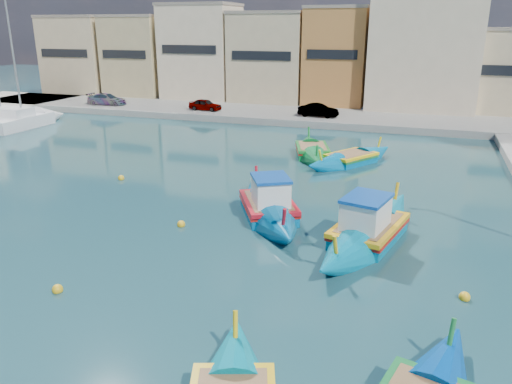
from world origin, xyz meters
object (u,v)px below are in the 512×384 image
at_px(luzzu_cyan_mid, 351,160).
at_px(yacht_north, 35,119).
at_px(church_block, 427,26).
at_px(luzzu_green, 312,152).
at_px(luzzu_blue_cabin, 269,208).
at_px(luzzu_turquoise_cabin, 368,231).
at_px(yacht_midnorth, 16,119).

relative_size(luzzu_cyan_mid, yacht_north, 0.67).
height_order(church_block, luzzu_green, church_block).
bearing_deg(luzzu_blue_cabin, luzzu_cyan_mid, 78.36).
relative_size(luzzu_turquoise_cabin, luzzu_green, 1.24).
bearing_deg(yacht_north, luzzu_blue_cabin, -29.21).
xyz_separation_m(luzzu_cyan_mid, yacht_midnorth, (-30.73, 3.92, 0.22)).
bearing_deg(luzzu_green, yacht_north, 172.99).
bearing_deg(yacht_north, church_block, 29.30).
relative_size(luzzu_cyan_mid, luzzu_green, 0.96).
relative_size(church_block, luzzu_turquoise_cabin, 1.90).
height_order(luzzu_cyan_mid, yacht_midnorth, yacht_midnorth).
relative_size(luzzu_blue_cabin, luzzu_cyan_mid, 1.12).
height_order(luzzu_blue_cabin, luzzu_cyan_mid, luzzu_blue_cabin).
distance_m(luzzu_turquoise_cabin, yacht_north, 35.44).
bearing_deg(luzzu_turquoise_cabin, luzzu_cyan_mid, 101.99).
xyz_separation_m(church_block, luzzu_cyan_mid, (-3.48, -22.51, -8.16)).
relative_size(luzzu_blue_cabin, yacht_north, 0.75).
relative_size(luzzu_turquoise_cabin, yacht_north, 0.87).
bearing_deg(luzzu_turquoise_cabin, yacht_north, 152.67).
distance_m(luzzu_blue_cabin, luzzu_cyan_mid, 10.87).
bearing_deg(yacht_midnorth, yacht_north, 12.52).
height_order(luzzu_turquoise_cabin, luzzu_green, luzzu_turquoise_cabin).
bearing_deg(luzzu_green, church_block, 73.67).
distance_m(luzzu_cyan_mid, luzzu_green, 3.00).
xyz_separation_m(church_block, luzzu_turquoise_cabin, (-0.94, -34.47, -8.03)).
distance_m(church_block, luzzu_turquoise_cabin, 35.41).
relative_size(luzzu_turquoise_cabin, yacht_midnorth, 0.84).
bearing_deg(luzzu_green, yacht_midnorth, 174.23).
relative_size(luzzu_turquoise_cabin, luzzu_cyan_mid, 1.29).
xyz_separation_m(luzzu_blue_cabin, luzzu_cyan_mid, (2.19, 10.64, -0.13)).
distance_m(luzzu_blue_cabin, yacht_midnorth, 32.04).
bearing_deg(luzzu_green, luzzu_blue_cabin, -87.07).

